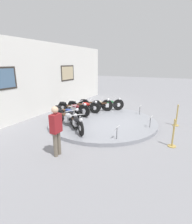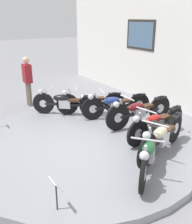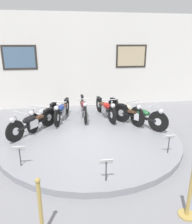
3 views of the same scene
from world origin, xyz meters
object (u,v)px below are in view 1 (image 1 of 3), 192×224
(stanchion_post_left_of_entry, at_px, (173,137))
(motorcycle_maroon, at_px, (74,108))
(motorcycle_black, at_px, (76,121))
(info_placard_front_centre, at_px, (150,119))
(motorcycle_blue, at_px, (68,113))
(motorcycle_green, at_px, (108,104))
(visitor_standing, at_px, (56,129))
(motorcycle_red, at_px, (84,106))
(stanchion_post_right_of_entry, at_px, (177,119))
(motorcycle_cream, at_px, (96,104))
(info_placard_front_left, at_px, (117,130))
(motorcycle_silver, at_px, (68,117))
(info_placard_front_right, at_px, (140,108))

(stanchion_post_left_of_entry, bearing_deg, motorcycle_maroon, 76.32)
(motorcycle_black, height_order, info_placard_front_centre, motorcycle_black)
(motorcycle_blue, height_order, motorcycle_green, motorcycle_green)
(visitor_standing, bearing_deg, motorcycle_blue, 29.58)
(motorcycle_red, height_order, stanchion_post_right_of_entry, stanchion_post_right_of_entry)
(motorcycle_blue, relative_size, motorcycle_maroon, 0.95)
(motorcycle_blue, distance_m, info_placard_front_centre, 3.84)
(motorcycle_blue, distance_m, stanchion_post_left_of_entry, 4.77)
(motorcycle_cream, height_order, stanchion_post_left_of_entry, stanchion_post_left_of_entry)
(info_placard_front_centre, distance_m, visitor_standing, 4.16)
(motorcycle_black, height_order, stanchion_post_left_of_entry, stanchion_post_left_of_entry)
(motorcycle_black, relative_size, info_placard_front_left, 3.01)
(motorcycle_black, relative_size, motorcycle_maroon, 0.76)
(motorcycle_green, xyz_separation_m, stanchion_post_left_of_entry, (-2.90, -3.67, -0.20))
(motorcycle_blue, bearing_deg, motorcycle_green, -23.30)
(motorcycle_red, distance_m, motorcycle_cream, 0.75)
(stanchion_post_left_of_entry, bearing_deg, stanchion_post_right_of_entry, 0.00)
(info_placard_front_left, distance_m, info_placard_front_centre, 1.98)
(motorcycle_black, bearing_deg, motorcycle_green, 0.04)
(motorcycle_silver, height_order, stanchion_post_left_of_entry, stanchion_post_left_of_entry)
(motorcycle_silver, bearing_deg, motorcycle_maroon, 23.54)
(motorcycle_blue, distance_m, motorcycle_green, 2.71)
(motorcycle_blue, bearing_deg, motorcycle_black, -130.33)
(motorcycle_silver, height_order, motorcycle_red, same)
(motorcycle_maroon, height_order, motorcycle_red, motorcycle_maroon)
(motorcycle_cream, xyz_separation_m, info_placard_front_left, (-3.18, -2.45, -0.03))
(motorcycle_maroon, xyz_separation_m, motorcycle_red, (0.79, -0.17, -0.03))
(stanchion_post_right_of_entry, bearing_deg, motorcycle_red, 94.96)
(motorcycle_blue, height_order, motorcycle_maroon, motorcycle_maroon)
(motorcycle_blue, height_order, info_placard_front_left, motorcycle_blue)
(info_placard_front_left, bearing_deg, motorcycle_cream, 37.64)
(motorcycle_blue, distance_m, visitor_standing, 3.12)
(info_placard_front_centre, bearing_deg, info_placard_front_left, 154.08)
(motorcycle_silver, distance_m, motorcycle_maroon, 1.53)
(info_placard_front_left, xyz_separation_m, info_placard_front_right, (3.56, 0.00, 0.00))
(motorcycle_black, xyz_separation_m, info_placard_front_centre, (1.70, -2.69, -0.01))
(motorcycle_silver, xyz_separation_m, motorcycle_red, (2.19, 0.44, 0.00))
(stanchion_post_left_of_entry, bearing_deg, info_placard_front_centre, 39.52)
(visitor_standing, relative_size, stanchion_post_right_of_entry, 1.57)
(motorcycle_blue, height_order, motorcycle_red, motorcycle_blue)
(motorcycle_red, bearing_deg, motorcycle_blue, 179.94)
(motorcycle_green, relative_size, stanchion_post_left_of_entry, 1.53)
(info_placard_front_centre, bearing_deg, visitor_standing, 147.36)
(motorcycle_blue, distance_m, stanchion_post_right_of_entry, 5.15)
(motorcycle_silver, height_order, motorcycle_blue, motorcycle_blue)
(info_placard_front_left, height_order, stanchion_post_right_of_entry, stanchion_post_right_of_entry)
(motorcycle_silver, bearing_deg, info_placard_front_centre, -67.08)
(motorcycle_black, bearing_deg, info_placard_front_left, -92.47)
(motorcycle_blue, height_order, stanchion_post_left_of_entry, stanchion_post_left_of_entry)
(motorcycle_silver, bearing_deg, motorcycle_green, -11.42)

